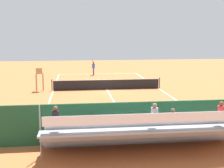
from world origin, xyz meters
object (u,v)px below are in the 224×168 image
(bleacher_stand, at_px, (141,132))
(courtside_bench, at_px, (185,124))
(tennis_net, at_px, (107,84))
(tennis_ball_near, at_px, (111,77))
(tennis_racket, at_px, (88,75))
(tennis_player, at_px, (93,67))
(equipment_bag, at_px, (155,133))
(umpire_chair, at_px, (39,77))

(bleacher_stand, height_order, courtside_bench, bleacher_stand)
(tennis_net, distance_m, tennis_ball_near, 8.24)
(bleacher_stand, bearing_deg, courtside_bench, -143.34)
(tennis_ball_near, bearing_deg, bleacher_stand, 86.69)
(bleacher_stand, bearing_deg, tennis_racket, -86.98)
(bleacher_stand, bearing_deg, tennis_net, -90.22)
(courtside_bench, distance_m, tennis_racket, 23.65)
(bleacher_stand, distance_m, tennis_ball_near, 23.55)
(tennis_player, bearing_deg, tennis_ball_near, 137.81)
(tennis_net, xyz_separation_m, bleacher_stand, (0.06, 15.37, 0.44))
(tennis_racket, distance_m, tennis_ball_near, 3.29)
(bleacher_stand, xyz_separation_m, tennis_player, (0.58, -25.25, 0.08))
(courtside_bench, height_order, tennis_player, tennis_player)
(equipment_bag, bearing_deg, tennis_net, -85.18)
(courtside_bench, distance_m, tennis_player, 23.41)
(tennis_player, height_order, tennis_racket, tennis_player)
(tennis_player, bearing_deg, tennis_net, 93.72)
(tennis_net, xyz_separation_m, tennis_ball_near, (-1.30, -8.12, -0.47))
(tennis_net, xyz_separation_m, tennis_player, (0.64, -9.88, 0.51))
(bleacher_stand, relative_size, tennis_player, 4.70)
(umpire_chair, distance_m, tennis_ball_near, 11.11)
(equipment_bag, xyz_separation_m, tennis_racket, (2.53, -23.41, -0.16))
(courtside_bench, bearing_deg, tennis_racket, -79.87)
(tennis_player, bearing_deg, equipment_bag, 94.35)
(equipment_bag, bearing_deg, courtside_bench, -175.50)
(umpire_chair, distance_m, courtside_bench, 16.05)
(tennis_ball_near, bearing_deg, equipment_bag, 89.54)
(tennis_racket, bearing_deg, tennis_net, 97.94)
(tennis_net, distance_m, courtside_bench, 13.56)
(courtside_bench, relative_size, tennis_player, 0.93)
(umpire_chair, xyz_separation_m, tennis_ball_near, (-7.50, -8.09, -1.28))
(equipment_bag, height_order, tennis_racket, equipment_bag)
(tennis_net, relative_size, tennis_player, 5.35)
(tennis_net, bearing_deg, tennis_racket, -82.06)
(bleacher_stand, height_order, tennis_player, bleacher_stand)
(courtside_bench, height_order, tennis_racket, courtside_bench)
(umpire_chair, bearing_deg, tennis_racket, -115.71)
(courtside_bench, distance_m, tennis_ball_near, 21.45)
(equipment_bag, bearing_deg, tennis_racket, -83.84)
(umpire_chair, height_order, tennis_player, umpire_chair)
(umpire_chair, xyz_separation_m, tennis_player, (-5.56, -9.86, -0.30))
(tennis_player, bearing_deg, bleacher_stand, 91.33)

